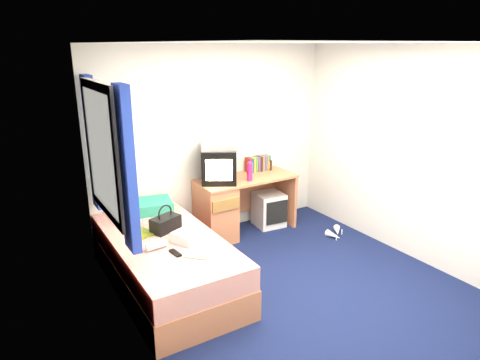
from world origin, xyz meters
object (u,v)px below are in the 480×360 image
vcr (219,146)px  pink_water_bottle (250,172)px  storage_cube (269,209)px  towel (190,235)px  pillow (146,207)px  water_bottle (156,246)px  magazine (140,233)px  colour_swatch_fan (197,257)px  remote_control (175,253)px  bed (166,262)px  crt_tv (219,166)px  desk (227,206)px  aerosol_can (231,170)px  white_heels (335,233)px  handbag (166,223)px  picture_frame (268,165)px

vcr → pink_water_bottle: (0.35, -0.15, -0.35)m
storage_cube → towel: bearing=-144.9°
pillow → water_bottle: size_ratio=2.93×
vcr → magazine: size_ratio=1.57×
colour_swatch_fan → remote_control: (-0.14, 0.17, 0.00)m
bed → crt_tv: crt_tv is taller
remote_control → vcr: bearing=39.3°
desk → water_bottle: 1.60m
crt_tv → aerosol_can: crt_tv is taller
storage_cube → white_heels: bearing=-49.0°
magazine → water_bottle: (0.02, -0.41, 0.03)m
towel → remote_control: (-0.24, -0.20, -0.04)m
crt_tv → remote_control: 1.61m
bed → handbag: size_ratio=5.81×
crt_tv → white_heels: 1.76m
aerosol_can → white_heels: 1.58m
towel → magazine: bearing=133.0°
towel → colour_swatch_fan: (-0.10, -0.38, -0.04)m
vcr → white_heels: 1.90m
bed → magazine: bearing=128.9°
desk → remote_control: (-1.18, -1.12, 0.14)m
vcr → water_bottle: (-1.20, -0.93, -0.64)m
aerosol_can → magazine: 1.58m
storage_cube → picture_frame: size_ratio=3.30×
water_bottle → storage_cube: bearing=25.3°
colour_swatch_fan → crt_tv: bearing=53.9°
pink_water_bottle → white_heels: size_ratio=0.72×
remote_control → aerosol_can: bearing=36.1°
pink_water_bottle → remote_control: 1.75m
storage_cube → picture_frame: picture_frame is taller
bed → desk: desk is taller
storage_cube → water_bottle: 2.18m
bed → towel: towel is taller
magazine → white_heels: size_ratio=0.91×
pillow → storage_cube: bearing=-1.0°
storage_cube → magazine: bearing=-160.1°
handbag → colour_swatch_fan: (0.01, -0.71, -0.08)m
pillow → picture_frame: picture_frame is taller
aerosol_can → towel: (-1.06, -1.00, -0.25)m
colour_swatch_fan → desk: bearing=51.1°
pillow → picture_frame: bearing=3.5°
crt_tv → handbag: (-0.96, -0.58, -0.34)m
remote_control → white_heels: bearing=1.9°
storage_cube → pink_water_bottle: pink_water_bottle is taller
aerosol_can → handbag: size_ratio=0.54×
pink_water_bottle → picture_frame: bearing=30.4°
colour_swatch_fan → storage_cube: bearing=37.1°
pillow → magazine: size_ratio=2.09×
vcr → colour_swatch_fan: 1.74m
bed → colour_swatch_fan: bearing=-80.7°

